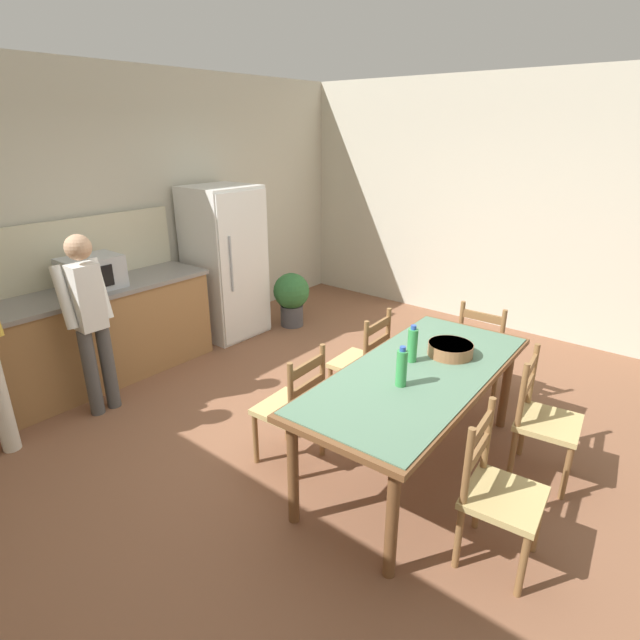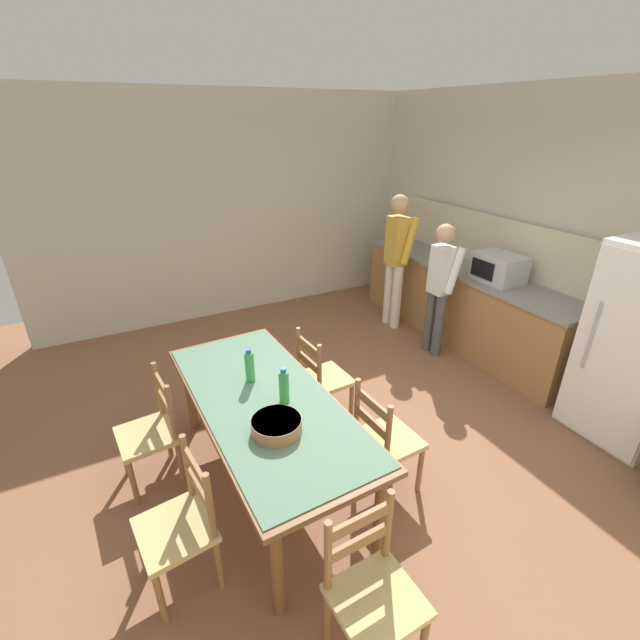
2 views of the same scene
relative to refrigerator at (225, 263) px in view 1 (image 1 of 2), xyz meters
The scene contains 18 objects.
ground_plane 2.53m from the refrigerator, 113.27° to the right, with size 8.32×8.32×0.00m, color brown.
wall_back 1.21m from the refrigerator, 153.41° to the left, with size 6.52×0.12×2.90m, color beige.
wall_right 3.24m from the refrigerator, 43.35° to the right, with size 0.12×5.20×2.90m, color beige.
kitchen_counter 2.06m from the refrigerator, behind, with size 3.11×0.66×0.93m.
counter_splashback 2.09m from the refrigerator, behind, with size 3.07×0.03×0.60m, color beige.
refrigerator is the anchor object (origin of this frame).
microwave 1.56m from the refrigerator, behind, with size 0.50×0.39×0.30m.
dining_table 3.11m from the refrigerator, 106.32° to the right, with size 2.09×0.96×0.78m.
bottle_near_centre 3.20m from the refrigerator, 110.70° to the right, with size 0.07×0.07×0.27m.
bottle_off_centre 2.97m from the refrigerator, 105.11° to the right, with size 0.07×0.07×0.27m.
serving_bowl 3.08m from the refrigerator, 99.56° to the right, with size 0.32×0.32×0.09m.
chair_side_near_right 3.74m from the refrigerator, 95.98° to the right, with size 0.47×0.45×0.91m.
chair_side_far_left 2.68m from the refrigerator, 121.00° to the right, with size 0.44×0.42×0.91m.
chair_side_near_left 3.98m from the refrigerator, 109.36° to the right, with size 0.46×0.44×0.91m.
chair_side_far_right 2.31m from the refrigerator, 101.07° to the right, with size 0.44×0.42×0.91m.
chair_head_end 3.00m from the refrigerator, 81.34° to the right, with size 0.41×0.43×0.91m.
person_at_counter 1.94m from the refrigerator, 165.02° to the right, with size 0.39×0.27×1.55m.
potted_plant 0.91m from the refrigerator, 33.53° to the right, with size 0.44×0.44×0.67m.
Camera 1 is at (-2.69, -2.18, 2.32)m, focal length 28.00 mm.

